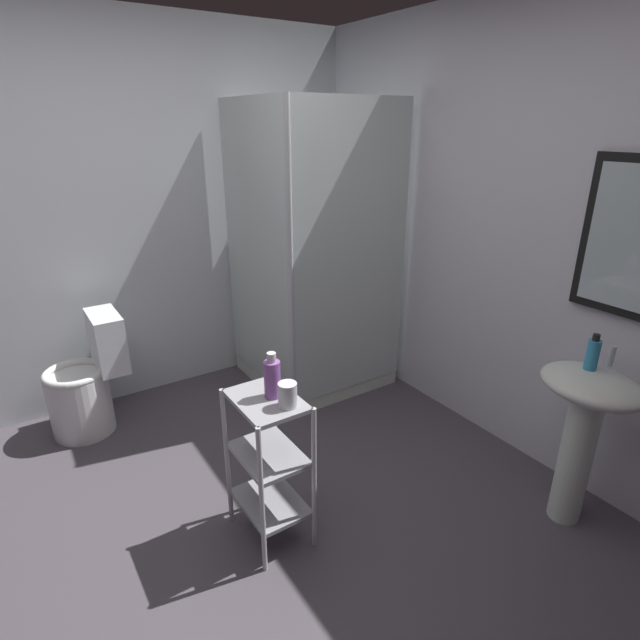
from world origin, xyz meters
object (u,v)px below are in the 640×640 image
hand_soap_bottle (593,354)px  rinse_cup (288,395)px  shower_stall (310,326)px  conditioner_bottle_purple (272,378)px  toilet (87,385)px  storage_cart (269,457)px  pedestal_sink (585,417)px

hand_soap_bottle → rinse_cup: 1.38m
shower_stall → hand_soap_bottle: bearing=10.5°
hand_soap_bottle → conditioner_bottle_purple: bearing=-118.3°
toilet → rinse_cup: (1.52, 0.59, 0.48)m
storage_cart → hand_soap_bottle: 1.53m
storage_cart → conditioner_bottle_purple: (-0.00, 0.03, 0.39)m
pedestal_sink → storage_cart: bearing=-119.1°
storage_cart → rinse_cup: 0.38m
pedestal_sink → toilet: size_ratio=1.07×
toilet → rinse_cup: 1.70m
conditioner_bottle_purple → pedestal_sink: bearing=60.2°
pedestal_sink → hand_soap_bottle: 0.31m
hand_soap_bottle → rinse_cup: bearing=-114.7°
pedestal_sink → conditioner_bottle_purple: 1.46m
storage_cart → rinse_cup: rinse_cup is taller
storage_cart → conditioner_bottle_purple: 0.40m
shower_stall → conditioner_bottle_purple: 1.53m
shower_stall → rinse_cup: (1.27, -0.90, 0.33)m
storage_cart → rinse_cup: (0.11, 0.05, 0.36)m
pedestal_sink → conditioner_bottle_purple: size_ratio=3.88×
shower_stall → pedestal_sink: 1.91m
pedestal_sink → storage_cart: 1.47m
hand_soap_bottle → rinse_cup: size_ratio=1.58×
shower_stall → hand_soap_bottle: shower_stall is taller
toilet → conditioner_bottle_purple: 1.61m
conditioner_bottle_purple → storage_cart: bearing=-88.2°
toilet → conditioner_bottle_purple: size_ratio=3.64×
pedestal_sink → toilet: (-2.13, -1.82, -0.26)m
shower_stall → conditioner_bottle_purple: size_ratio=9.57×
pedestal_sink → storage_cart: (-0.71, -1.28, -0.14)m
hand_soap_bottle → rinse_cup: hand_soap_bottle is taller
shower_stall → toilet: (-0.25, -1.49, -0.15)m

